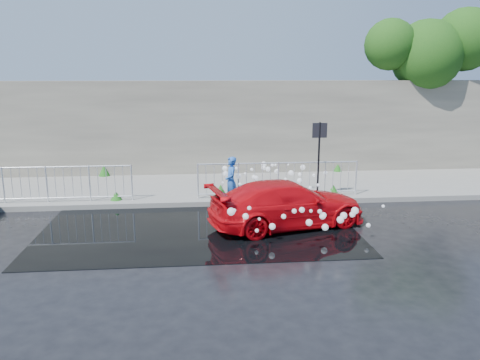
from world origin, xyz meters
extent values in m
plane|color=black|center=(0.00, 0.00, 0.00)|extent=(90.00, 90.00, 0.00)
cube|color=slate|center=(0.00, 5.00, 0.07)|extent=(30.00, 4.00, 0.15)
cube|color=slate|center=(0.00, 3.00, 0.08)|extent=(30.00, 0.25, 0.16)
cube|color=#5F5950|center=(0.00, 7.20, 1.90)|extent=(30.00, 0.60, 3.50)
cube|color=black|center=(0.50, 1.00, 0.01)|extent=(8.00, 5.00, 0.01)
cylinder|color=black|center=(4.20, 3.10, 1.25)|extent=(0.06, 0.06, 2.50)
cube|color=black|center=(4.20, 3.10, 2.25)|extent=(0.45, 0.04, 0.45)
cylinder|color=#332114|center=(10.00, 8.20, 2.50)|extent=(0.36, 0.36, 5.00)
sphere|color=#0E3B10|center=(9.50, 7.40, 4.60)|extent=(2.76, 2.76, 2.76)
sphere|color=#0E3B10|center=(11.00, 7.40, 5.20)|extent=(2.44, 2.44, 2.44)
sphere|color=#0E3B10|center=(8.00, 7.40, 5.00)|extent=(1.97, 1.97, 1.97)
cylinder|color=silver|center=(-1.50, 3.35, 0.70)|extent=(0.05, 0.05, 1.10)
cylinder|color=silver|center=(-4.00, 3.35, 1.22)|extent=(5.00, 0.04, 0.04)
cylinder|color=silver|center=(-4.00, 3.35, 0.27)|extent=(5.00, 0.04, 0.04)
cylinder|color=silver|center=(0.50, 3.35, 0.70)|extent=(0.05, 0.05, 1.10)
cylinder|color=silver|center=(5.50, 3.35, 0.70)|extent=(0.05, 0.05, 1.10)
cylinder|color=silver|center=(3.00, 3.35, 1.22)|extent=(5.00, 0.04, 0.04)
cylinder|color=silver|center=(3.00, 3.35, 0.27)|extent=(5.00, 0.04, 0.04)
cone|color=#1D4512|center=(-2.00, 3.40, 0.28)|extent=(0.36, 0.36, 0.26)
cone|color=#1D4512|center=(1.20, 3.40, 0.36)|extent=(0.44, 0.44, 0.41)
cone|color=#1D4512|center=(4.80, 3.40, 0.31)|extent=(0.38, 0.38, 0.32)
cone|color=#1D4512|center=(-3.00, 6.90, 0.37)|extent=(0.42, 0.42, 0.43)
cone|color=#1D4512|center=(6.00, 6.90, 0.30)|extent=(0.34, 0.34, 0.29)
sphere|color=white|center=(3.66, 2.31, 0.54)|extent=(0.15, 0.15, 0.15)
sphere|color=white|center=(2.90, 3.93, 1.04)|extent=(0.11, 0.11, 0.11)
sphere|color=white|center=(3.89, 2.76, 0.55)|extent=(0.12, 0.12, 0.12)
sphere|color=white|center=(2.68, 2.56, 0.65)|extent=(0.15, 0.15, 0.15)
sphere|color=white|center=(1.42, 1.82, 0.30)|extent=(0.07, 0.07, 0.07)
sphere|color=white|center=(2.24, 3.34, 0.79)|extent=(0.14, 0.14, 0.14)
sphere|color=white|center=(2.98, 3.58, 0.90)|extent=(0.14, 0.14, 0.14)
sphere|color=white|center=(2.76, 3.87, 0.92)|extent=(0.16, 0.16, 0.16)
sphere|color=white|center=(2.65, 4.11, 1.04)|extent=(0.18, 0.18, 0.18)
sphere|color=white|center=(3.43, 1.97, 0.33)|extent=(0.13, 0.13, 0.13)
sphere|color=white|center=(2.55, 2.33, 0.63)|extent=(0.07, 0.07, 0.07)
sphere|color=white|center=(3.09, 1.96, 0.27)|extent=(0.10, 0.10, 0.10)
sphere|color=white|center=(4.09, 2.63, 0.67)|extent=(0.09, 0.09, 0.09)
sphere|color=white|center=(1.73, 3.85, 0.98)|extent=(0.09, 0.09, 0.09)
sphere|color=white|center=(1.38, 4.03, 0.94)|extent=(0.17, 0.17, 0.17)
sphere|color=white|center=(3.01, 3.90, 1.05)|extent=(0.08, 0.08, 0.08)
sphere|color=white|center=(3.16, 2.96, 0.79)|extent=(0.10, 0.10, 0.10)
sphere|color=white|center=(4.12, 2.44, 0.47)|extent=(0.14, 0.14, 0.14)
sphere|color=white|center=(1.36, 3.43, 0.90)|extent=(0.18, 0.18, 0.18)
sphere|color=white|center=(2.22, 3.80, 0.94)|extent=(0.10, 0.10, 0.10)
sphere|color=white|center=(1.55, 2.94, 0.59)|extent=(0.11, 0.11, 0.11)
sphere|color=white|center=(4.30, 1.91, 0.26)|extent=(0.17, 0.17, 0.17)
sphere|color=white|center=(2.05, 2.01, 0.30)|extent=(0.15, 0.15, 0.15)
sphere|color=white|center=(3.93, 4.04, 0.92)|extent=(0.18, 0.18, 0.18)
sphere|color=white|center=(3.44, 4.00, 1.03)|extent=(0.06, 0.06, 0.06)
sphere|color=white|center=(1.97, 2.66, 0.58)|extent=(0.16, 0.16, 0.16)
sphere|color=white|center=(1.76, 3.10, 0.89)|extent=(0.13, 0.13, 0.13)
sphere|color=white|center=(3.58, 2.90, 0.75)|extent=(0.16, 0.16, 0.16)
sphere|color=white|center=(1.24, 2.88, 0.75)|extent=(0.07, 0.07, 0.07)
sphere|color=white|center=(1.74, 3.23, 0.86)|extent=(0.17, 0.17, 0.17)
sphere|color=white|center=(3.42, 3.41, 0.88)|extent=(0.18, 0.18, 0.18)
sphere|color=white|center=(2.96, 3.36, 0.98)|extent=(0.08, 0.08, 0.08)
sphere|color=white|center=(1.41, 3.94, 0.97)|extent=(0.07, 0.07, 0.07)
sphere|color=white|center=(2.58, 3.67, 1.01)|extent=(0.15, 0.15, 0.15)
sphere|color=white|center=(2.26, 2.97, 0.85)|extent=(0.14, 0.14, 0.14)
sphere|color=white|center=(2.75, 2.76, 0.65)|extent=(0.08, 0.08, 0.08)
sphere|color=white|center=(3.13, 2.87, 0.57)|extent=(0.14, 0.14, 0.14)
sphere|color=white|center=(3.46, 2.56, 0.52)|extent=(0.16, 0.16, 0.16)
sphere|color=white|center=(1.75, 2.85, 0.69)|extent=(0.10, 0.10, 0.10)
sphere|color=white|center=(3.13, 2.22, 0.29)|extent=(0.15, 0.15, 0.15)
sphere|color=white|center=(4.52, 3.39, 0.87)|extent=(0.13, 0.13, 0.13)
sphere|color=white|center=(1.97, 3.38, 0.89)|extent=(0.10, 0.10, 0.10)
sphere|color=white|center=(3.64, 3.14, 0.89)|extent=(0.12, 0.12, 0.12)
sphere|color=white|center=(4.14, 3.36, 0.81)|extent=(0.10, 0.10, 0.10)
sphere|color=white|center=(2.90, 2.45, 0.60)|extent=(0.07, 0.07, 0.07)
sphere|color=white|center=(1.20, -1.01, 1.02)|extent=(0.18, 0.18, 0.18)
sphere|color=white|center=(1.96, -0.08, 0.53)|extent=(0.07, 0.07, 0.07)
sphere|color=white|center=(3.85, -1.35, 1.07)|extent=(0.16, 0.16, 0.16)
sphere|color=white|center=(1.79, -1.28, 0.92)|extent=(0.07, 0.07, 0.07)
sphere|color=white|center=(3.54, -0.19, 0.31)|extent=(0.17, 0.17, 0.17)
sphere|color=white|center=(3.40, -0.51, 0.72)|extent=(0.14, 0.14, 0.14)
sphere|color=white|center=(1.59, -0.34, 0.69)|extent=(0.15, 0.15, 0.15)
sphere|color=white|center=(3.28, -0.62, 0.85)|extent=(0.10, 0.10, 0.10)
sphere|color=white|center=(3.36, -0.59, 0.72)|extent=(0.15, 0.15, 0.15)
sphere|color=white|center=(1.87, -0.22, 0.29)|extent=(0.10, 0.10, 0.10)
sphere|color=white|center=(2.39, -0.85, 0.82)|extent=(0.12, 0.12, 0.12)
sphere|color=white|center=(1.51, -0.89, 0.89)|extent=(0.07, 0.07, 0.07)
sphere|color=white|center=(3.09, -0.55, 0.84)|extent=(0.08, 0.08, 0.08)
sphere|color=white|center=(2.24, -0.22, 0.38)|extent=(0.16, 0.16, 0.16)
sphere|color=white|center=(3.92, -1.00, 0.88)|extent=(0.13, 0.13, 0.13)
sphere|color=white|center=(3.72, -0.77, 0.68)|extent=(0.17, 0.17, 0.17)
sphere|color=white|center=(4.61, -0.22, 0.34)|extent=(0.11, 0.11, 0.11)
sphere|color=white|center=(4.59, -1.06, 1.06)|extent=(0.07, 0.07, 0.07)
sphere|color=white|center=(2.72, -1.20, 1.08)|extent=(0.13, 0.13, 0.13)
sphere|color=white|center=(3.85, -0.61, 0.73)|extent=(0.16, 0.16, 0.16)
sphere|color=white|center=(1.42, -0.09, 0.41)|extent=(0.10, 0.10, 0.10)
sphere|color=white|center=(2.58, -1.05, 1.01)|extent=(0.11, 0.11, 0.11)
sphere|color=white|center=(3.07, -0.49, 0.54)|extent=(0.16, 0.16, 0.16)
sphere|color=white|center=(1.62, -0.80, 1.03)|extent=(0.09, 0.09, 0.09)
sphere|color=white|center=(1.28, -0.92, 1.02)|extent=(0.08, 0.08, 0.08)
sphere|color=white|center=(1.50, -1.22, 0.97)|extent=(0.09, 0.09, 0.09)
imported|color=red|center=(2.83, 0.91, 0.60)|extent=(4.45, 2.68, 1.21)
imported|color=#2458B4|center=(1.50, 3.00, 0.75)|extent=(0.41, 0.58, 1.50)
camera|label=1|loc=(0.50, -10.70, 3.98)|focal=35.00mm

